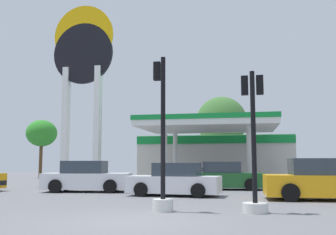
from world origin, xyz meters
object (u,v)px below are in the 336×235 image
car_2 (87,178)px  car_5 (175,181)px  tree_0 (42,134)px  traffic_signal_0 (162,159)px  station_pole_sign (83,68)px  car_0 (323,181)px  car_3 (224,177)px  traffic_signal_1 (254,159)px  tree_1 (221,121)px

car_2 → car_5: bearing=-18.2°
car_2 → tree_0: bearing=125.6°
tree_0 → traffic_signal_0: bearing=-53.9°
station_pole_sign → car_2: bearing=-63.7°
traffic_signal_0 → car_2: bearing=127.4°
station_pole_sign → tree_0: station_pole_sign is taller
car_0 → car_3: bearing=127.4°
station_pole_sign → car_3: size_ratio=2.98×
car_0 → tree_0: (-21.97, 18.30, 3.47)m
car_0 → car_5: bearing=172.3°
station_pole_sign → traffic_signal_1: bearing=-50.1°
car_3 → tree_0: tree_0 is taller
car_0 → car_2: size_ratio=1.01×
car_3 → tree_0: 22.49m
traffic_signal_0 → traffic_signal_1: (2.67, 0.20, 0.01)m
station_pole_sign → car_0: size_ratio=2.80×
car_2 → tree_0: size_ratio=0.80×
station_pole_sign → traffic_signal_1: station_pole_sign is taller
tree_0 → tree_1: tree_1 is taller
car_3 → tree_0: bearing=144.0°
car_0 → tree_1: (-4.92, 18.77, 4.33)m
traffic_signal_0 → tree_0: bearing=126.1°
station_pole_sign → car_0: station_pole_sign is taller
traffic_signal_0 → tree_1: 23.56m
car_0 → traffic_signal_0: traffic_signal_0 is taller
car_0 → traffic_signal_0: bearing=-139.5°
car_3 → car_5: bearing=-112.9°
station_pole_sign → tree_1: (9.00, 9.58, -2.96)m
car_0 → tree_1: 19.88m
station_pole_sign → traffic_signal_0: (8.63, -13.71, -6.49)m
car_5 → tree_0: tree_0 is taller
car_2 → tree_0: (-11.44, 15.98, 3.51)m
car_2 → car_5: (4.64, -1.53, -0.04)m
car_2 → car_3: car_2 is taller
station_pole_sign → traffic_signal_0: 17.45m
traffic_signal_1 → car_2: bearing=139.9°
car_0 → traffic_signal_0: 7.01m
car_0 → car_3: 6.59m
tree_1 → tree_0: bearing=-178.4°
car_0 → tree_0: 28.80m
station_pole_sign → car_3: station_pole_sign is taller
car_0 → car_5: car_0 is taller
tree_0 → traffic_signal_1: bearing=-49.5°
car_5 → traffic_signal_0: bearing=-83.7°
car_2 → car_3: 7.15m
car_2 → traffic_signal_0: 8.66m
tree_0 → car_0: bearing=-39.8°
car_5 → tree_1: size_ratio=0.56×
car_3 → traffic_signal_1: size_ratio=1.03×
car_5 → traffic_signal_1: size_ratio=0.99×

